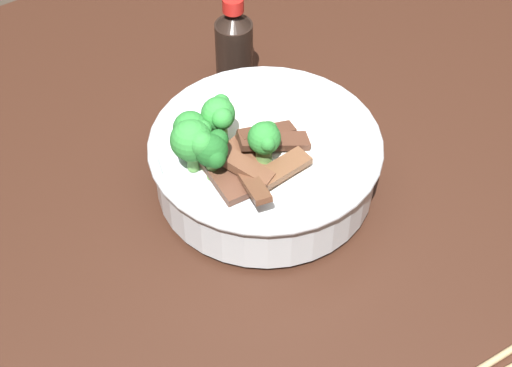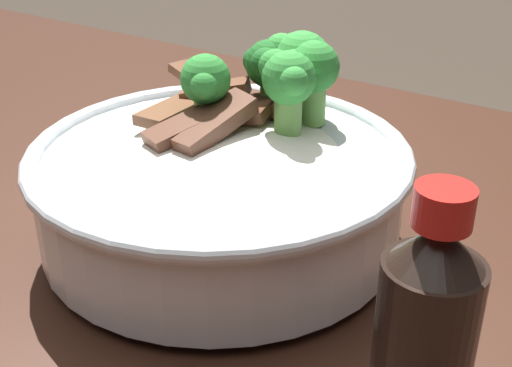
# 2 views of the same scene
# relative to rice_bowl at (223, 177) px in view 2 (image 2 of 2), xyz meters

# --- Properties ---
(rice_bowl) EXTENTS (0.26, 0.26, 0.13)m
(rice_bowl) POSITION_rel_rice_bowl_xyz_m (0.00, 0.00, 0.00)
(rice_bowl) COLOR silver
(rice_bowl) RESTS_ON dining_table
(soy_sauce_bottle) EXTENTS (0.05, 0.05, 0.13)m
(soy_sauce_bottle) POSITION_rel_rice_bowl_xyz_m (-0.17, 0.08, 0.01)
(soy_sauce_bottle) COLOR black
(soy_sauce_bottle) RESTS_ON dining_table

